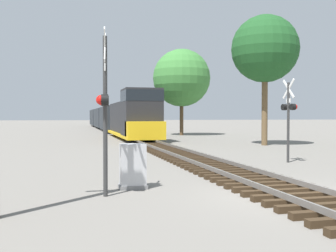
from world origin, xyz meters
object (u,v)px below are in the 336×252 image
(crossing_signal_far, at_px, (289,112))
(tree_far_right, at_px, (265,49))
(freight_train, at_px, (110,118))
(tree_mid_background, at_px, (182,78))
(crossing_signal_near, at_px, (104,104))
(relay_cabinet, at_px, (133,167))

(crossing_signal_far, distance_m, tree_far_right, 11.88)
(freight_train, relative_size, tree_mid_background, 6.31)
(crossing_signal_near, distance_m, crossing_signal_far, 10.72)
(crossing_signal_far, height_order, tree_far_right, tree_far_right)
(freight_train, xyz_separation_m, crossing_signal_near, (-4.87, -48.73, 0.64))
(freight_train, bearing_deg, tree_far_right, -75.90)
(crossing_signal_far, relative_size, tree_mid_background, 0.40)
(freight_train, height_order, tree_far_right, tree_far_right)
(crossing_signal_near, xyz_separation_m, tree_far_right, (13.13, 15.85, 4.62))
(tree_far_right, xyz_separation_m, tree_mid_background, (-1.74, 16.32, -0.63))
(crossing_signal_near, bearing_deg, tree_mid_background, 166.98)
(crossing_signal_near, relative_size, crossing_signal_far, 1.15)
(tree_far_right, distance_m, tree_mid_background, 16.42)
(crossing_signal_far, distance_m, relay_cabinet, 9.58)
(relay_cabinet, distance_m, tree_far_right, 20.30)
(freight_train, xyz_separation_m, relay_cabinet, (-3.95, -47.76, -1.20))
(crossing_signal_far, relative_size, tree_far_right, 0.41)
(crossing_signal_near, height_order, tree_far_right, tree_far_right)
(freight_train, relative_size, relay_cabinet, 45.78)
(crossing_signal_far, xyz_separation_m, tree_mid_background, (2.35, 26.41, 4.13))
(relay_cabinet, xyz_separation_m, tree_far_right, (12.21, 14.88, 6.46))
(freight_train, bearing_deg, crossing_signal_far, -84.46)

